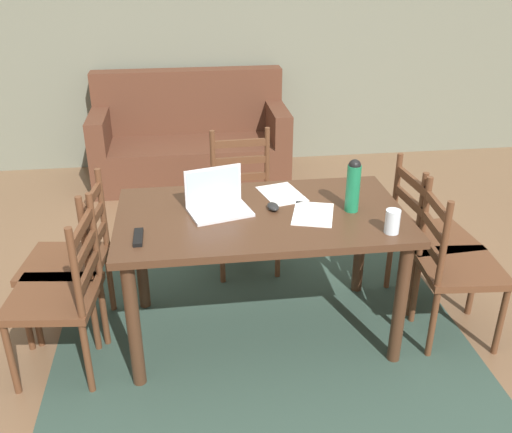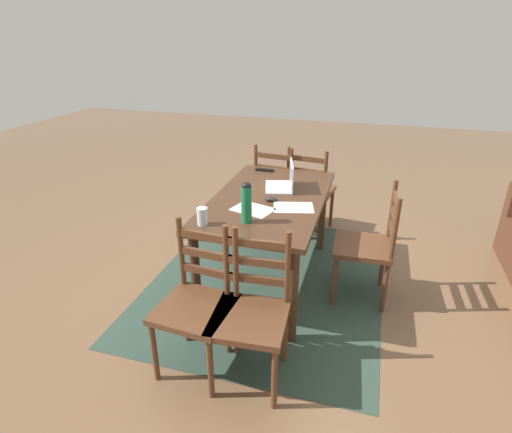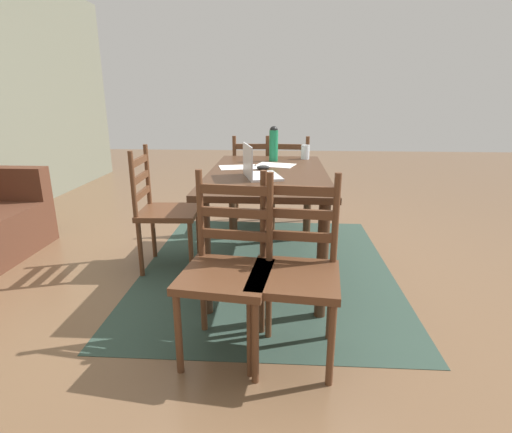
% 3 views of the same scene
% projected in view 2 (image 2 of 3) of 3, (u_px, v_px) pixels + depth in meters
% --- Properties ---
extents(ground_plane, '(14.00, 14.00, 0.00)m').
position_uv_depth(ground_plane, '(268.00, 280.00, 3.61)').
color(ground_plane, brown).
extents(area_rug, '(2.37, 1.93, 0.01)m').
position_uv_depth(area_rug, '(268.00, 279.00, 3.61)').
color(area_rug, '#2D4238').
rests_on(area_rug, ground).
extents(dining_table, '(1.55, 0.87, 0.78)m').
position_uv_depth(dining_table, '(269.00, 209.00, 3.33)').
color(dining_table, '#422819').
rests_on(dining_table, ground).
extents(chair_right_near, '(0.47, 0.47, 0.95)m').
position_uv_depth(chair_right_near, '(198.00, 304.00, 2.54)').
color(chair_right_near, '#56331E').
rests_on(chair_right_near, ground).
extents(chair_far_head, '(0.46, 0.46, 0.95)m').
position_uv_depth(chair_far_head, '(368.00, 246.00, 3.22)').
color(chair_far_head, '#56331E').
rests_on(chair_far_head, ground).
extents(chair_right_far, '(0.47, 0.47, 0.95)m').
position_uv_depth(chair_right_far, '(251.00, 313.00, 2.45)').
color(chair_right_far, '#56331E').
rests_on(chair_right_far, ground).
extents(chair_left_near, '(0.49, 0.49, 0.95)m').
position_uv_depth(chair_left_near, '(278.00, 188.00, 4.40)').
color(chair_left_near, '#56331E').
rests_on(chair_left_near, ground).
extents(chair_left_far, '(0.49, 0.49, 0.95)m').
position_uv_depth(chair_left_far, '(310.00, 191.00, 4.31)').
color(chair_left_far, '#56331E').
rests_on(chair_left_far, ground).
extents(laptop, '(0.37, 0.30, 0.23)m').
position_uv_depth(laptop, '(284.00, 182.00, 3.45)').
color(laptop, silver).
rests_on(laptop, dining_table).
extents(water_bottle, '(0.07, 0.07, 0.29)m').
position_uv_depth(water_bottle, '(246.00, 202.00, 2.81)').
color(water_bottle, '#197247').
rests_on(water_bottle, dining_table).
extents(drinking_glass, '(0.07, 0.07, 0.12)m').
position_uv_depth(drinking_glass, '(202.00, 216.00, 2.81)').
color(drinking_glass, silver).
rests_on(drinking_glass, dining_table).
extents(computer_mouse, '(0.07, 0.11, 0.03)m').
position_uv_depth(computer_mouse, '(271.00, 199.00, 3.21)').
color(computer_mouse, black).
rests_on(computer_mouse, dining_table).
extents(tv_remote, '(0.05, 0.17, 0.02)m').
position_uv_depth(tv_remote, '(265.00, 170.00, 3.90)').
color(tv_remote, black).
rests_on(tv_remote, dining_table).
extents(paper_stack_left, '(0.29, 0.34, 0.00)m').
position_uv_depth(paper_stack_left, '(253.00, 209.00, 3.07)').
color(paper_stack_left, white).
rests_on(paper_stack_left, dining_table).
extents(paper_stack_right, '(0.28, 0.34, 0.00)m').
position_uv_depth(paper_stack_right, '(294.00, 207.00, 3.10)').
color(paper_stack_right, white).
rests_on(paper_stack_right, dining_table).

